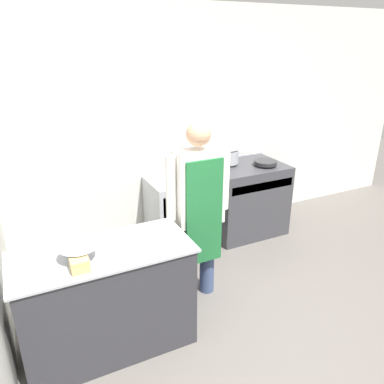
{
  "coord_description": "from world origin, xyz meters",
  "views": [
    {
      "loc": [
        -1.37,
        -1.82,
        2.29
      ],
      "look_at": [
        0.1,
        1.21,
        0.93
      ],
      "focal_mm": 35.0,
      "sensor_mm": 36.0,
      "label": 1
    }
  ],
  "objects": [
    {
      "name": "stove",
      "position": [
        1.13,
        1.79,
        0.45
      ],
      "size": [
        0.92,
        0.71,
        0.91
      ],
      "color": "#38383D",
      "rests_on": "ground_plane"
    },
    {
      "name": "stock_pot",
      "position": [
        0.92,
        1.91,
        1.01
      ],
      "size": [
        0.27,
        0.27,
        0.2
      ],
      "color": "#9EA0A8",
      "rests_on": "stove"
    },
    {
      "name": "prep_counter",
      "position": [
        -0.93,
        0.59,
        0.44
      ],
      "size": [
        1.32,
        0.6,
        0.87
      ],
      "color": "#2D2D33",
      "rests_on": "ground_plane"
    },
    {
      "name": "fridge_unit",
      "position": [
        0.2,
        1.89,
        0.41
      ],
      "size": [
        0.58,
        0.57,
        0.81
      ],
      "color": "#A8ADB2",
      "rests_on": "ground_plane"
    },
    {
      "name": "saute_pan",
      "position": [
        1.31,
        1.67,
        0.93
      ],
      "size": [
        0.28,
        0.28,
        0.04
      ],
      "color": "#262628",
      "rests_on": "stove"
    },
    {
      "name": "plastic_tub",
      "position": [
        -1.12,
        0.41,
        0.92
      ],
      "size": [
        0.12,
        0.12,
        0.09
      ],
      "color": "#D8B266",
      "rests_on": "prep_counter"
    },
    {
      "name": "mixing_bowl",
      "position": [
        -1.1,
        0.55,
        0.92
      ],
      "size": [
        0.27,
        0.27,
        0.1
      ],
      "color": "#9EA0A8",
      "rests_on": "prep_counter"
    },
    {
      "name": "person_cook",
      "position": [
        0.0,
        0.87,
        0.95
      ],
      "size": [
        0.61,
        0.24,
        1.68
      ],
      "color": "#38476B",
      "rests_on": "ground_plane"
    },
    {
      "name": "ground_plane",
      "position": [
        0.0,
        0.0,
        0.0
      ],
      "size": [
        14.0,
        14.0,
        0.0
      ],
      "primitive_type": "plane",
      "color": "#5B5651"
    },
    {
      "name": "wall_back",
      "position": [
        0.0,
        2.22,
        1.35
      ],
      "size": [
        8.0,
        0.05,
        2.7
      ],
      "color": "silver",
      "rests_on": "ground_plane"
    }
  ]
}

